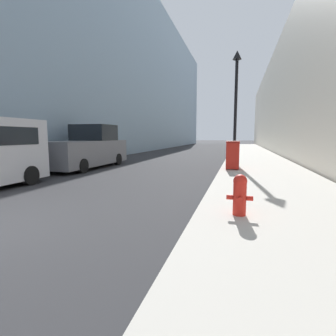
{
  "coord_description": "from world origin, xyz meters",
  "views": [
    {
      "loc": [
        4.73,
        -2.81,
        1.62
      ],
      "look_at": [
        -1.01,
        18.42,
        -1.07
      ],
      "focal_mm": 28.0,
      "sensor_mm": 36.0,
      "label": 1
    }
  ],
  "objects_px": {
    "trash_bin": "(233,155)",
    "lamppost": "(236,96)",
    "fire_hydrant": "(240,194)",
    "pickup_truck": "(86,149)"
  },
  "relations": [
    {
      "from": "trash_bin",
      "to": "lamppost",
      "type": "distance_m",
      "value": 4.01
    },
    {
      "from": "fire_hydrant",
      "to": "trash_bin",
      "type": "xyz_separation_m",
      "value": [
        -0.29,
        7.0,
        0.24
      ]
    },
    {
      "from": "lamppost",
      "to": "fire_hydrant",
      "type": "bearing_deg",
      "value": -88.37
    },
    {
      "from": "trash_bin",
      "to": "pickup_truck",
      "type": "relative_size",
      "value": 0.22
    },
    {
      "from": "pickup_truck",
      "to": "fire_hydrant",
      "type": "bearing_deg",
      "value": -42.38
    },
    {
      "from": "trash_bin",
      "to": "lamppost",
      "type": "bearing_deg",
      "value": 89.61
    },
    {
      "from": "fire_hydrant",
      "to": "lamppost",
      "type": "height_order",
      "value": "lamppost"
    },
    {
      "from": "fire_hydrant",
      "to": "lamppost",
      "type": "bearing_deg",
      "value": 91.63
    },
    {
      "from": "fire_hydrant",
      "to": "trash_bin",
      "type": "bearing_deg",
      "value": 92.41
    },
    {
      "from": "fire_hydrant",
      "to": "lamppost",
      "type": "xyz_separation_m",
      "value": [
        -0.28,
        9.71,
        3.18
      ]
    }
  ]
}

